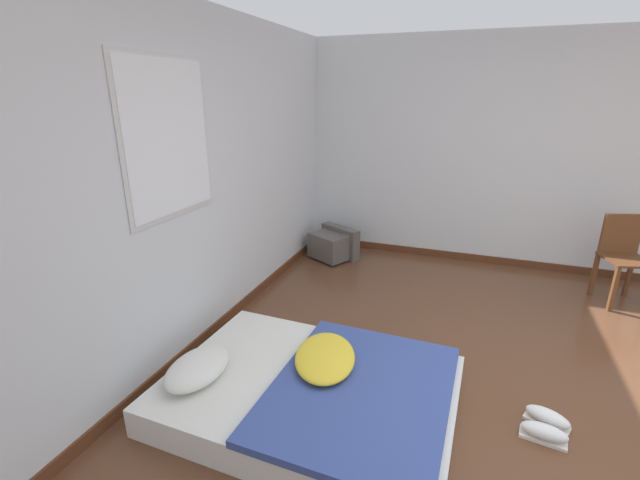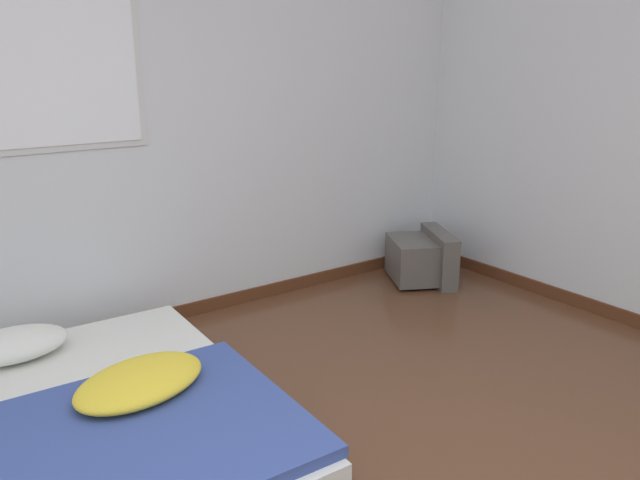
{
  "view_description": "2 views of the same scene",
  "coord_description": "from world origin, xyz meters",
  "views": [
    {
      "loc": [
        -2.42,
        0.63,
        1.97
      ],
      "look_at": [
        1.05,
        1.9,
        0.69
      ],
      "focal_mm": 24.0,
      "sensor_mm": 36.0,
      "label": 1
    },
    {
      "loc": [
        -0.88,
        -0.95,
        1.63
      ],
      "look_at": [
        1.05,
        1.73,
        0.66
      ],
      "focal_mm": 35.0,
      "sensor_mm": 36.0,
      "label": 2
    }
  ],
  "objects": [
    {
      "name": "wall_back",
      "position": [
        -0.0,
        2.64,
        1.29
      ],
      "size": [
        8.07,
        0.08,
        2.6
      ],
      "color": "silver",
      "rests_on": "ground_plane"
    },
    {
      "name": "mattress_bed",
      "position": [
        -0.27,
        1.48,
        0.13
      ],
      "size": [
        1.38,
        1.86,
        0.34
      ],
      "color": "silver",
      "rests_on": "ground_plane"
    },
    {
      "name": "crt_tv",
      "position": [
        2.34,
        2.2,
        0.18
      ],
      "size": [
        0.61,
        0.64,
        0.38
      ],
      "color": "#56514C",
      "rests_on": "ground_plane"
    }
  ]
}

